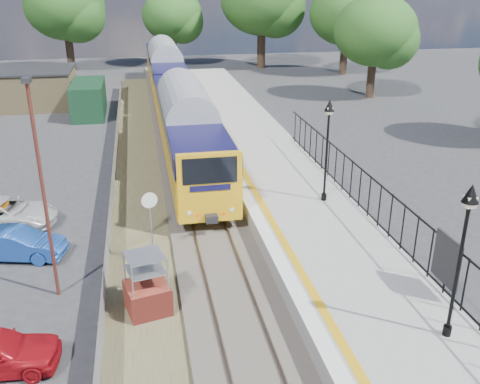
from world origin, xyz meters
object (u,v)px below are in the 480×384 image
object	(u,v)px
victorian_lamp_north	(328,127)
brick_plinth	(147,285)
speed_sign	(150,216)
car_white	(4,213)
train	(173,89)
car_blue	(17,244)
carpark_lamp	(42,180)
victorian_lamp_south	(465,227)

from	to	relation	value
victorian_lamp_north	brick_plinth	world-z (taller)	victorian_lamp_north
speed_sign	car_white	size ratio (longest dim) A/B	0.65
train	car_blue	world-z (taller)	train
speed_sign	car_blue	xyz separation A→B (m)	(-5.21, 1.55, -1.47)
train	brick_plinth	world-z (taller)	train
victorian_lamp_north	brick_plinth	distance (m)	10.56
speed_sign	carpark_lamp	world-z (taller)	carpark_lamp
carpark_lamp	car_blue	distance (m)	5.09
carpark_lamp	speed_sign	bearing A→B (deg)	23.36
victorian_lamp_south	car_white	size ratio (longest dim) A/B	1.00
carpark_lamp	victorian_lamp_north	bearing A→B (deg)	21.20
victorian_lamp_north	brick_plinth	xyz separation A→B (m)	(-8.09, -5.95, -3.26)
carpark_lamp	train	bearing A→B (deg)	76.18
car_white	victorian_lamp_north	bearing A→B (deg)	-83.59
brick_plinth	carpark_lamp	bearing A→B (deg)	152.07
victorian_lamp_south	carpark_lamp	xyz separation A→B (m)	(-11.35, 5.67, -0.02)
brick_plinth	carpark_lamp	world-z (taller)	carpark_lamp
train	car_blue	bearing A→B (deg)	-110.35
train	brick_plinth	bearing A→B (deg)	-96.26
train	speed_sign	bearing A→B (deg)	-96.38
victorian_lamp_south	brick_plinth	world-z (taller)	victorian_lamp_south
victorian_lamp_south	carpark_lamp	size ratio (longest dim) A/B	0.61
car_white	carpark_lamp	bearing A→B (deg)	-140.43
victorian_lamp_north	car_blue	distance (m)	13.59
speed_sign	car_white	world-z (taller)	speed_sign
car_blue	train	bearing A→B (deg)	-6.73
speed_sign	car_white	distance (m)	8.01
speed_sign	train	bearing A→B (deg)	68.53
victorian_lamp_south	train	bearing A→B (deg)	100.57
brick_plinth	train	bearing A→B (deg)	83.74
victorian_lamp_north	carpark_lamp	size ratio (longest dim) A/B	0.61
victorian_lamp_south	victorian_lamp_north	world-z (taller)	same
train	carpark_lamp	xyz separation A→B (m)	(-5.85, -23.80, 1.93)
victorian_lamp_north	train	size ratio (longest dim) A/B	0.11
victorian_lamp_south	car_white	distance (m)	18.93
car_blue	car_white	bearing A→B (deg)	33.14
brick_plinth	speed_sign	xyz separation A→B (m)	(0.29, 3.07, 1.04)
train	brick_plinth	size ratio (longest dim) A/B	18.92
victorian_lamp_north	carpark_lamp	bearing A→B (deg)	-158.80
speed_sign	car_blue	distance (m)	5.63
car_blue	car_white	distance (m)	3.34
victorian_lamp_north	speed_sign	bearing A→B (deg)	-159.75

